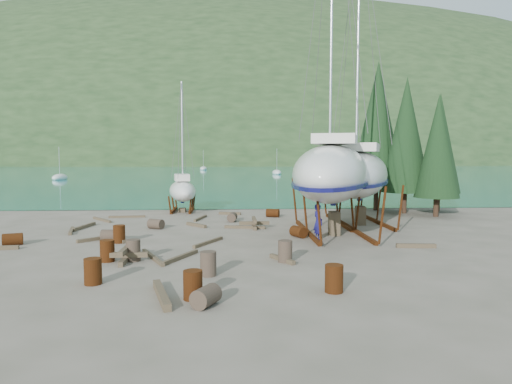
{
  "coord_description": "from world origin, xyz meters",
  "views": [
    {
      "loc": [
        -0.44,
        -20.99,
        4.33
      ],
      "look_at": [
        0.94,
        3.0,
        2.37
      ],
      "focal_mm": 32.0,
      "sensor_mm": 36.0,
      "label": 1
    }
  ],
  "objects": [
    {
      "name": "timber_7",
      "position": [
        1.67,
        -2.79,
        0.09
      ],
      "size": [
        0.92,
        1.51,
        0.17
      ],
      "primitive_type": "cube",
      "rotation": [
        0.0,
        0.0,
        0.49
      ],
      "color": "brown",
      "rests_on": "ground"
    },
    {
      "name": "large_sailboat_near",
      "position": [
        5.18,
        3.75,
        3.38
      ],
      "size": [
        7.6,
        13.91,
        21.02
      ],
      "rotation": [
        0.0,
        0.0,
        -0.29
      ],
      "color": "silver",
      "rests_on": "ground"
    },
    {
      "name": "timber_10",
      "position": [
        0.42,
        5.6,
        0.08
      ],
      "size": [
        2.41,
        0.63,
        0.16
      ],
      "primitive_type": "cube",
      "rotation": [
        0.0,
        0.0,
        1.38
      ],
      "color": "brown",
      "rests_on": "ground"
    },
    {
      "name": "timber_17",
      "position": [
        -9.36,
        4.9,
        0.08
      ],
      "size": [
        0.72,
        2.18,
        0.16
      ],
      "primitive_type": "cube",
      "rotation": [
        0.0,
        0.0,
        0.26
      ],
      "color": "brown",
      "rests_on": "ground"
    },
    {
      "name": "timber_11",
      "position": [
        -1.5,
        1.07,
        0.08
      ],
      "size": [
        1.37,
        2.37,
        0.15
      ],
      "primitive_type": "cube",
      "rotation": [
        0.0,
        0.0,
        2.65
      ],
      "color": "brown",
      "rests_on": "ground"
    },
    {
      "name": "drum_17",
      "position": [
        1.78,
        -2.9,
        0.44
      ],
      "size": [
        0.58,
        0.58,
        0.88
      ],
      "primitive_type": "cylinder",
      "color": "#2D2823",
      "rests_on": "ground"
    },
    {
      "name": "drum_3",
      "position": [
        -1.56,
        -7.51,
        0.44
      ],
      "size": [
        0.58,
        0.58,
        0.88
      ],
      "primitive_type": "cylinder",
      "color": "#50230D",
      "rests_on": "ground"
    },
    {
      "name": "far_house_left",
      "position": [
        -60.0,
        190.0,
        2.92
      ],
      "size": [
        6.6,
        5.6,
        5.6
      ],
      "color": "beige",
      "rests_on": "ground"
    },
    {
      "name": "small_sailboat_shore",
      "position": [
        -4.07,
        13.98,
        1.64
      ],
      "size": [
        2.96,
        6.41,
        9.88
      ],
      "rotation": [
        0.0,
        0.0,
        0.17
      ],
      "color": "silver",
      "rests_on": "ground"
    },
    {
      "name": "drum_1",
      "position": [
        -1.14,
        -8.18,
        0.29
      ],
      "size": [
        0.92,
        1.05,
        0.58
      ],
      "primitive_type": "cylinder",
      "rotation": [
        1.57,
        0.0,
        2.66
      ],
      "color": "#2D2823",
      "rests_on": "ground"
    },
    {
      "name": "drum_15",
      "position": [
        -6.47,
        2.09,
        0.29
      ],
      "size": [
        0.93,
        0.66,
        0.58
      ],
      "primitive_type": "cylinder",
      "rotation": [
        1.57,
        0.0,
        1.48
      ],
      "color": "#2D2823",
      "rests_on": "ground"
    },
    {
      "name": "drum_14",
      "position": [
        -5.43,
        -2.41,
        0.44
      ],
      "size": [
        0.58,
        0.58,
        0.88
      ],
      "primitive_type": "cylinder",
      "color": "#50230D",
      "rests_on": "ground"
    },
    {
      "name": "worker",
      "position": [
        4.04,
        1.78,
        0.92
      ],
      "size": [
        0.59,
        0.76,
        1.84
      ],
      "primitive_type": "imported",
      "rotation": [
        0.0,
        0.0,
        1.82
      ],
      "color": "#151353",
      "rests_on": "ground"
    },
    {
      "name": "drum_9",
      "position": [
        -4.79,
        5.77,
        0.29
      ],
      "size": [
        1.05,
        0.94,
        0.58
      ],
      "primitive_type": "cylinder",
      "rotation": [
        1.57,
        0.0,
        1.05
      ],
      "color": "#2D2823",
      "rests_on": "ground"
    },
    {
      "name": "timber_5",
      "position": [
        -2.51,
        -2.16,
        0.08
      ],
      "size": [
        1.3,
        2.42,
        0.16
      ],
      "primitive_type": "cube",
      "rotation": [
        0.0,
        0.0,
        2.68
      ],
      "color": "brown",
      "rests_on": "ground"
    },
    {
      "name": "timber_12",
      "position": [
        -7.18,
        2.35,
        0.08
      ],
      "size": [
        1.7,
        1.67,
        0.17
      ],
      "primitive_type": "cube",
      "rotation": [
        0.0,
        0.0,
        2.35
      ],
      "color": "brown",
      "rests_on": "ground"
    },
    {
      "name": "timber_pile_fore",
      "position": [
        -4.68,
        -2.56,
        0.3
      ],
      "size": [
        1.8,
        1.8,
        0.6
      ],
      "color": "brown",
      "rests_on": "ground"
    },
    {
      "name": "timber_4",
      "position": [
        -6.2,
        1.97,
        0.09
      ],
      "size": [
        1.3,
        1.34,
        0.17
      ],
      "primitive_type": "cube",
      "rotation": [
        0.0,
        0.0,
        0.77
      ],
      "color": "brown",
      "rests_on": "ground"
    },
    {
      "name": "timber_pile_aft",
      "position": [
        0.99,
        5.74,
        0.3
      ],
      "size": [
        1.8,
        1.8,
        0.6
      ],
      "color": "brown",
      "rests_on": "ground"
    },
    {
      "name": "drum_5",
      "position": [
        -1.23,
        -4.85,
        0.44
      ],
      "size": [
        0.58,
        0.58,
        0.88
      ],
      "primitive_type": "cylinder",
      "color": "#2D2823",
      "rests_on": "ground"
    },
    {
      "name": "far_hill",
      "position": [
        0.0,
        320.0,
        0.0
      ],
      "size": [
        800.0,
        360.0,
        110.0
      ],
      "primitive_type": "ellipsoid",
      "color": "#1D341A",
      "rests_on": "ground"
    },
    {
      "name": "timber_0",
      "position": [
        -7.56,
        10.71,
        0.07
      ],
      "size": [
        2.47,
        0.34,
        0.14
      ],
      "primitive_type": "cube",
      "rotation": [
        0.0,
        0.0,
        1.65
      ],
      "color": "brown",
      "rests_on": "ground"
    },
    {
      "name": "far_house_right",
      "position": [
        30.0,
        190.0,
        2.92
      ],
      "size": [
        6.6,
        5.6,
        5.6
      ],
      "color": "beige",
      "rests_on": "ground"
    },
    {
      "name": "moored_boat_left",
      "position": [
        -30.0,
        60.0,
        0.39
      ],
      "size": [
        2.0,
        5.0,
        6.05
      ],
      "color": "silver",
      "rests_on": "ground"
    },
    {
      "name": "drum_16",
      "position": [
        -4.4,
        -2.36,
        0.44
      ],
      "size": [
        0.58,
        0.58,
        0.88
      ],
      "primitive_type": "cylinder",
      "color": "#2D2823",
      "rests_on": "ground"
    },
    {
      "name": "drum_11",
      "position": [
        -0.3,
        8.47,
        0.29
      ],
      "size": [
        0.7,
        0.96,
        0.58
      ],
      "primitive_type": "cylinder",
      "rotation": [
        1.57,
        0.0,
        2.99
      ],
      "color": "#2D2823",
      "rests_on": "ground"
    },
    {
      "name": "timber_1",
      "position": [
        8.24,
        -0.45,
        0.1
      ],
      "size": [
        1.83,
        0.37,
        0.19
      ],
      "primitive_type": "cube",
      "rotation": [
        0.0,
        0.0,
        1.48
      ],
      "color": "brown",
      "rests_on": "ground"
    },
    {
      "name": "timber_2",
      "position": [
        -9.08,
        6.3,
        0.09
      ],
      "size": [
        0.63,
        2.54,
        0.19
      ],
      "primitive_type": "cube",
      "rotation": [
        0.0,
        0.0,
        2.96
      ],
      "color": "brown",
      "rests_on": "ground"
    },
    {
      "name": "drum_4",
      "position": [
        2.54,
        10.43,
        0.29
      ],
      "size": [
        1.01,
        0.82,
        0.58
      ],
      "primitive_type": "cylinder",
      "rotation": [
        1.57,
        0.0,
        1.26
      ],
      "color": "#50230D",
      "rests_on": "ground"
    },
    {
      "name": "drum_2",
      "position": [
        -10.88,
        1.26,
        0.29
      ],
      "size": [
        1.02,
        0.84,
        0.58
      ],
      "primitive_type": "cylinder",
      "rotation": [
        1.57,
        0.0,
        1.92
      ],
      "color": "#50230D",
      "rests_on": "ground"
    },
    {
      "name": "drum_8",
      "position": [
        -5.9,
        1.57,
        0.44
      ],
      "size": [
        0.58,
        0.58,
        0.88
      ],
      "primitive_type": "cylinder",
      "color": "#50230D",
      "rests_on": "ground"
    },
    {
      "name": "timber_8",
      "position": [
        -2.49,
        6.51,
        0.09
      ],
      "size": [
        1.33,
        1.48,
        0.19
      ],
      "primitive_type": "cube",
      "rotation": [
        0.0,
        0.0,
        0.72
      ],
      "color": "brown",
      "rests_on": "ground"
    },
    {
      "name": "timber_3",
      "position": [
        -3.67,
        -2.05,
        0.07
      ],
      "size": [
        1.39,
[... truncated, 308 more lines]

